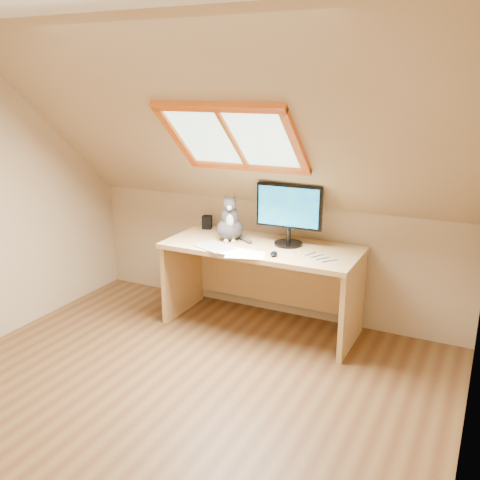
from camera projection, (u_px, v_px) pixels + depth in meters
The scene contains 10 objects.
ground at pixel (160, 409), 3.41m from camera, with size 3.50×3.50×0.00m, color brown.
room_shell at pixel (140, 192), 2.93m from camera, with size 3.52×3.52×2.41m.
desk at pixel (265, 268), 4.48m from camera, with size 1.60×0.70×0.73m.
monitor at pixel (289, 211), 4.27m from camera, with size 0.54×0.23×0.50m.
cat at pixel (230, 223), 4.47m from camera, with size 0.30×0.33×0.40m.
desk_speaker at pixel (207, 222), 4.83m from camera, with size 0.08×0.08×0.12m, color black.
graphics_tablet at pixel (214, 247), 4.29m from camera, with size 0.29×0.21×0.01m, color #B2B2B7.
mouse at pixel (274, 254), 4.08m from camera, with size 0.06×0.10×0.03m, color black.
papers at pixel (244, 253), 4.14m from camera, with size 0.33×0.27×0.00m.
cables at pixel (307, 256), 4.07m from camera, with size 0.51×0.26×0.01m.
Camera 1 is at (1.77, -2.43, 2.01)m, focal length 40.00 mm.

